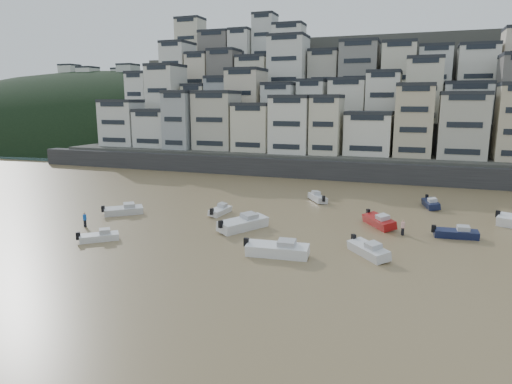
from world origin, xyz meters
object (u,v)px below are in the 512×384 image
at_px(boat_i, 431,203).
at_px(boat_j, 99,236).
at_px(boat_h, 318,197).
at_px(boat_b, 368,248).
at_px(boat_k, 124,209).
at_px(boat_e, 379,220).
at_px(boat_f, 220,210).
at_px(boat_d, 456,232).
at_px(person_pink, 403,227).
at_px(boat_c, 243,222).
at_px(boat_a, 277,247).
at_px(person_blue, 85,220).

height_order(boat_i, boat_j, boat_i).
bearing_deg(boat_h, boat_b, 170.95).
xyz_separation_m(boat_i, boat_k, (-37.30, -17.76, 0.02)).
distance_m(boat_b, boat_e, 10.99).
relative_size(boat_f, boat_h, 0.91).
xyz_separation_m(boat_d, boat_i, (-2.37, 14.21, 0.03)).
relative_size(boat_b, boat_f, 1.20).
height_order(boat_d, boat_e, boat_e).
bearing_deg(boat_f, person_pink, -89.79).
distance_m(boat_j, boat_k, 11.30).
height_order(boat_b, boat_d, boat_b).
bearing_deg(boat_d, boat_c, -173.65).
distance_m(boat_c, boat_f, 7.84).
height_order(boat_c, boat_d, boat_c).
relative_size(boat_c, boat_f, 1.50).
bearing_deg(boat_i, boat_f, -74.97).
distance_m(boat_a, person_blue, 24.21).
xyz_separation_m(boat_f, boat_i, (25.66, 13.35, 0.07)).
xyz_separation_m(boat_a, person_pink, (10.81, 11.28, -0.01)).
distance_m(boat_b, boat_c, 15.06).
distance_m(boat_h, boat_j, 31.94).
bearing_deg(boat_d, boat_a, -148.77).
relative_size(boat_a, boat_c, 0.95).
xyz_separation_m(boat_e, boat_i, (5.83, 12.39, -0.08)).
distance_m(boat_h, boat_k, 27.30).
relative_size(boat_d, boat_i, 0.95).
height_order(boat_h, person_pink, person_pink).
bearing_deg(boat_k, boat_f, -19.76).
height_order(boat_a, boat_c, boat_c).
height_order(person_blue, person_pink, same).
bearing_deg(person_blue, boat_e, 20.16).
xyz_separation_m(boat_d, person_pink, (-5.43, -0.90, 0.21)).
distance_m(boat_f, boat_h, 15.74).
xyz_separation_m(boat_c, boat_h, (4.73, 17.69, -0.25)).
relative_size(boat_a, boat_b, 1.18).
distance_m(boat_e, boat_k, 31.93).
bearing_deg(boat_d, boat_e, 161.85).
height_order(boat_k, person_blue, person_blue).
xyz_separation_m(boat_a, boat_k, (-23.42, 8.64, -0.16)).
bearing_deg(boat_k, boat_b, -50.64).
height_order(boat_a, boat_k, boat_a).
xyz_separation_m(boat_e, boat_j, (-27.02, -15.75, -0.19)).
bearing_deg(boat_a, boat_c, 125.50).
bearing_deg(boat_h, person_blue, 102.77).
relative_size(boat_j, person_blue, 2.47).
bearing_deg(boat_f, boat_a, -133.23).
bearing_deg(boat_k, boat_j, -107.31).
bearing_deg(boat_k, boat_h, -3.48).
height_order(boat_a, boat_j, boat_a).
bearing_deg(boat_h, boat_i, -117.90).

